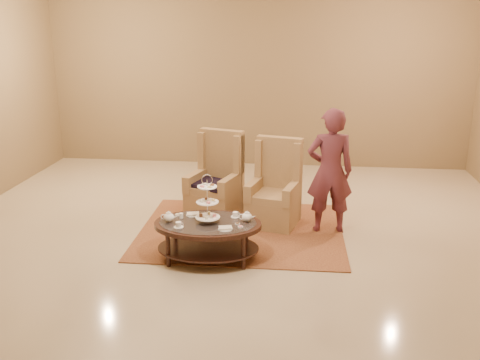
# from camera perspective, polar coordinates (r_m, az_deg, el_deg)

# --- Properties ---
(ground) EXTENTS (8.00, 8.00, 0.00)m
(ground) POSITION_cam_1_polar(r_m,az_deg,el_deg) (6.86, -1.06, -7.03)
(ground) COLOR #C7B694
(ground) RESTS_ON ground
(ceiling) EXTENTS (8.00, 8.00, 0.02)m
(ceiling) POSITION_cam_1_polar(r_m,az_deg,el_deg) (6.86, -1.06, -7.03)
(ceiling) COLOR beige
(ceiling) RESTS_ON ground
(wall_back) EXTENTS (8.00, 0.04, 3.50)m
(wall_back) POSITION_cam_1_polar(r_m,az_deg,el_deg) (10.29, 1.84, 11.20)
(wall_back) COLOR olive
(wall_back) RESTS_ON ground
(rug) EXTENTS (2.76, 2.31, 0.01)m
(rug) POSITION_cam_1_polar(r_m,az_deg,el_deg) (7.31, 0.16, -5.39)
(rug) COLOR #9D6537
(rug) RESTS_ON ground
(tea_table) EXTENTS (1.31, 0.93, 1.07)m
(tea_table) POSITION_cam_1_polar(r_m,az_deg,el_deg) (6.36, -3.44, -5.24)
(tea_table) COLOR black
(tea_table) RESTS_ON ground
(armchair_left) EXTENTS (0.84, 0.85, 1.23)m
(armchair_left) POSITION_cam_1_polar(r_m,az_deg,el_deg) (7.78, -2.52, -0.79)
(armchair_left) COLOR #A47E4D
(armchair_left) RESTS_ON ground
(armchair_right) EXTENTS (0.79, 0.80, 1.20)m
(armchair_right) POSITION_cam_1_polar(r_m,az_deg,el_deg) (7.48, 3.77, -1.67)
(armchair_right) COLOR #A47E4D
(armchair_right) RESTS_ON ground
(person) EXTENTS (0.66, 0.47, 1.69)m
(person) POSITION_cam_1_polar(r_m,az_deg,el_deg) (7.14, 9.57, 0.92)
(person) COLOR #5D2832
(person) RESTS_ON ground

